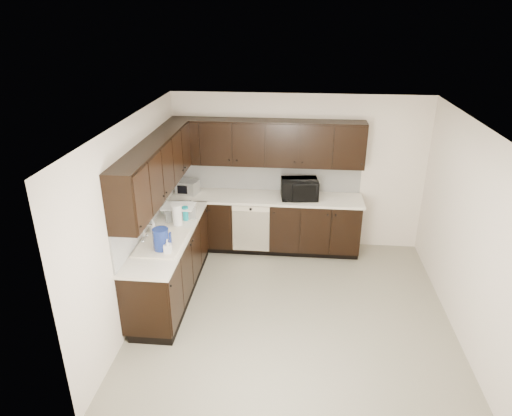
{
  "coord_description": "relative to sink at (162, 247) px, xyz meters",
  "views": [
    {
      "loc": [
        -0.0,
        -4.97,
        3.65
      ],
      "look_at": [
        -0.54,
        0.6,
        1.21
      ],
      "focal_mm": 32.0,
      "sensor_mm": 36.0,
      "label": 1
    }
  ],
  "objects": [
    {
      "name": "toaster_oven",
      "position": [
        -0.07,
        1.72,
        0.16
      ],
      "size": [
        0.38,
        0.33,
        0.21
      ],
      "primitive_type": "cube",
      "rotation": [
        0.0,
        0.0,
        -0.27
      ],
      "color": "silver",
      "rests_on": "countertop"
    },
    {
      "name": "wall_front",
      "position": [
        1.68,
        -1.99,
        0.37
      ],
      "size": [
        4.0,
        0.02,
        2.5
      ],
      "primitive_type": "cube",
      "color": "silver",
      "rests_on": "floor"
    },
    {
      "name": "upper_cabinets",
      "position": [
        0.58,
        1.22,
        0.89
      ],
      "size": [
        3.0,
        2.8,
        0.7
      ],
      "color": "black",
      "rests_on": "wall_back"
    },
    {
      "name": "backsplash",
      "position": [
        0.46,
        1.33,
        0.3
      ],
      "size": [
        3.0,
        2.8,
        0.48
      ],
      "color": "white",
      "rests_on": "countertop"
    },
    {
      "name": "teal_tumbler",
      "position": [
        0.14,
        0.72,
        0.16
      ],
      "size": [
        0.11,
        0.11,
        0.2
      ],
      "primitive_type": "cylinder",
      "rotation": [
        0.0,
        0.0,
        0.34
      ],
      "color": "#0D8D99",
      "rests_on": "countertop"
    },
    {
      "name": "storage_bin",
      "position": [
        0.02,
        0.81,
        0.14
      ],
      "size": [
        0.51,
        0.46,
        0.17
      ],
      "primitive_type": "cube",
      "rotation": [
        0.0,
        0.0,
        0.43
      ],
      "color": "silver",
      "rests_on": "countertop"
    },
    {
      "name": "lower_cabinets",
      "position": [
        0.67,
        1.12,
        -0.47
      ],
      "size": [
        3.0,
        2.8,
        0.9
      ],
      "color": "black",
      "rests_on": "floor"
    },
    {
      "name": "soap_bottle_b",
      "position": [
        -0.2,
        0.28,
        0.17
      ],
      "size": [
        0.09,
        0.09,
        0.21
      ],
      "primitive_type": "imported",
      "rotation": [
        0.0,
        0.0,
        0.09
      ],
      "color": "gray",
      "rests_on": "countertop"
    },
    {
      "name": "ceiling",
      "position": [
        1.68,
        0.01,
        1.62
      ],
      "size": [
        4.0,
        4.0,
        0.0
      ],
      "primitive_type": "plane",
      "rotation": [
        3.14,
        0.0,
        0.0
      ],
      "color": "white",
      "rests_on": "wall_back"
    },
    {
      "name": "wall_left",
      "position": [
        -0.32,
        0.01,
        0.37
      ],
      "size": [
        0.02,
        4.0,
        2.5
      ],
      "primitive_type": "cube",
      "color": "silver",
      "rests_on": "floor"
    },
    {
      "name": "wall_right",
      "position": [
        3.68,
        0.01,
        0.37
      ],
      "size": [
        0.02,
        4.0,
        2.5
      ],
      "primitive_type": "cube",
      "color": "silver",
      "rests_on": "floor"
    },
    {
      "name": "paper_towel_roll",
      "position": [
        0.06,
        0.56,
        0.2
      ],
      "size": [
        0.16,
        0.16,
        0.29
      ],
      "primitive_type": "cylinder",
      "rotation": [
        0.0,
        0.0,
        0.25
      ],
      "color": "silver",
      "rests_on": "countertop"
    },
    {
      "name": "microwave",
      "position": [
        1.71,
        1.67,
        0.21
      ],
      "size": [
        0.6,
        0.44,
        0.31
      ],
      "primitive_type": "imported",
      "rotation": [
        0.0,
        0.0,
        0.12
      ],
      "color": "black",
      "rests_on": "countertop"
    },
    {
      "name": "dishwasher",
      "position": [
        0.98,
        1.42,
        -0.33
      ],
      "size": [
        0.58,
        0.04,
        0.78
      ],
      "color": "beige",
      "rests_on": "lower_cabinets"
    },
    {
      "name": "sink",
      "position": [
        0.0,
        0.0,
        0.0
      ],
      "size": [
        0.54,
        0.82,
        0.42
      ],
      "color": "beige",
      "rests_on": "countertop"
    },
    {
      "name": "countertop",
      "position": [
        0.67,
        1.12,
        0.04
      ],
      "size": [
        3.03,
        2.83,
        0.04
      ],
      "color": "silver",
      "rests_on": "lower_cabinets"
    },
    {
      "name": "soap_bottle_a",
      "position": [
        0.15,
        -0.25,
        0.15
      ],
      "size": [
        0.09,
        0.09,
        0.19
      ],
      "primitive_type": "imported",
      "rotation": [
        0.0,
        0.0,
        0.07
      ],
      "color": "gray",
      "rests_on": "countertop"
    },
    {
      "name": "blue_pitcher",
      "position": [
        0.06,
        -0.18,
        0.21
      ],
      "size": [
        0.22,
        0.22,
        0.29
      ],
      "primitive_type": "cylinder",
      "rotation": [
        0.0,
        0.0,
        -0.15
      ],
      "color": "navy",
      "rests_on": "countertop"
    },
    {
      "name": "floor",
      "position": [
        1.68,
        0.01,
        -0.88
      ],
      "size": [
        4.0,
        4.0,
        0.0
      ],
      "primitive_type": "plane",
      "color": "gray",
      "rests_on": "ground"
    },
    {
      "name": "wall_back",
      "position": [
        1.68,
        2.01,
        0.37
      ],
      "size": [
        4.0,
        0.02,
        2.5
      ],
      "primitive_type": "cube",
      "color": "silver",
      "rests_on": "floor"
    }
  ]
}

